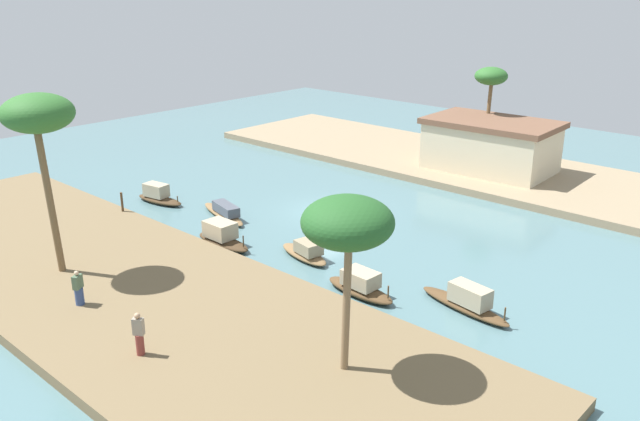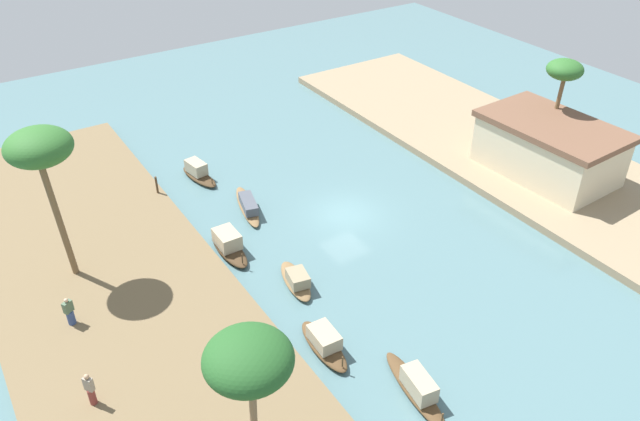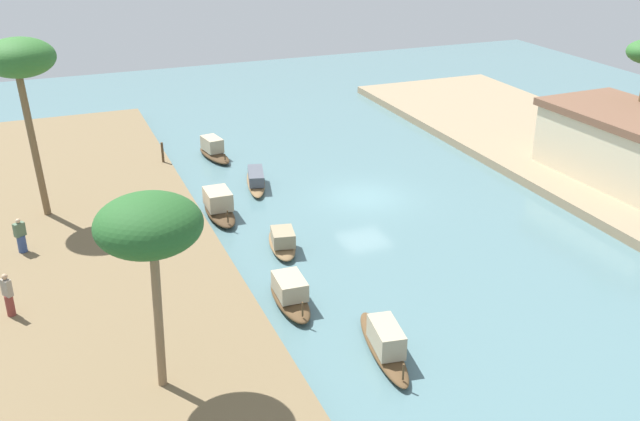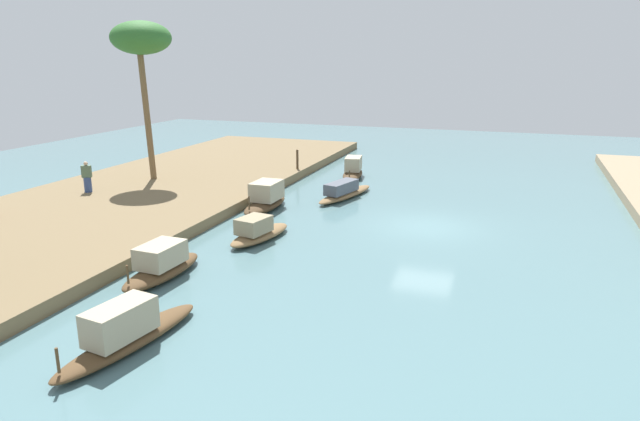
{
  "view_description": "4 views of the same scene",
  "coord_description": "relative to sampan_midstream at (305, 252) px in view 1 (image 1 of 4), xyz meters",
  "views": [
    {
      "loc": [
        25.49,
        -28.32,
        13.53
      ],
      "look_at": [
        1.13,
        -1.65,
        0.78
      ],
      "focal_mm": 37.3,
      "sensor_mm": 36.0,
      "label": 1
    },
    {
      "loc": [
        25.93,
        -18.59,
        21.51
      ],
      "look_at": [
        -0.3,
        -1.66,
        0.75
      ],
      "focal_mm": 35.22,
      "sensor_mm": 36.0,
      "label": 2
    },
    {
      "loc": [
        31.47,
        -15.1,
        14.55
      ],
      "look_at": [
        2.56,
        -3.54,
        0.86
      ],
      "focal_mm": 40.68,
      "sensor_mm": 36.0,
      "label": 3
    },
    {
      "loc": [
        23.52,
        3.43,
        7.05
      ],
      "look_at": [
        0.77,
        -4.51,
        0.52
      ],
      "focal_mm": 32.07,
      "sensor_mm": 36.0,
      "label": 4
    }
  ],
  "objects": [
    {
      "name": "sampan_with_red_awning",
      "position": [
        -12.98,
        0.15,
        0.08
      ],
      "size": [
        3.71,
        1.65,
        1.21
      ],
      "rotation": [
        0.0,
        0.0,
        0.16
      ],
      "color": "#47331E",
      "rests_on": "river_water"
    },
    {
      "name": "sampan_midstream",
      "position": [
        0.0,
        0.0,
        0.0
      ],
      "size": [
        3.62,
        1.75,
        1.02
      ],
      "rotation": [
        0.0,
        0.0,
        -0.19
      ],
      "color": "brown",
      "rests_on": "river_water"
    },
    {
      "name": "palm_tree_left_near",
      "position": [
        -6.73,
        -9.63,
        7.43
      ],
      "size": [
        3.14,
        3.14,
        8.34
      ],
      "color": "brown",
      "rests_on": "riverbank_left"
    },
    {
      "name": "sampan_upstream_small",
      "position": [
        -7.78,
        1.18,
        -0.02
      ],
      "size": [
        4.89,
        2.1,
        0.91
      ],
      "rotation": [
        0.0,
        0.0,
        -0.25
      ],
      "color": "brown",
      "rests_on": "river_water"
    },
    {
      "name": "sampan_open_hull",
      "position": [
        -4.5,
        -1.71,
        0.15
      ],
      "size": [
        3.77,
        1.24,
        1.32
      ],
      "rotation": [
        0.0,
        0.0,
        -0.01
      ],
      "color": "#47331E",
      "rests_on": "river_water"
    },
    {
      "name": "palm_tree_left_far",
      "position": [
        8.4,
        -6.77,
        5.52
      ],
      "size": [
        3.11,
        3.11,
        6.32
      ],
      "color": "#7F6647",
      "rests_on": "riverbank_left"
    },
    {
      "name": "person_on_near_bank",
      "position": [
        -2.93,
        -10.68,
        0.8
      ],
      "size": [
        0.5,
        0.52,
        1.54
      ],
      "rotation": [
        0.0,
        0.0,
        5.21
      ],
      "color": "#33477A",
      "rests_on": "riverbank_left"
    },
    {
      "name": "river_water",
      "position": [
        -4.06,
        5.95,
        -0.37
      ],
      "size": [
        68.06,
        68.06,
        0.0
      ],
      "primitive_type": "plane",
      "color": "slate",
      "rests_on": "ground"
    },
    {
      "name": "riverbank_right",
      "position": [
        -4.06,
        20.24,
        -0.13
      ],
      "size": [
        39.49,
        11.43,
        0.49
      ],
      "primitive_type": "cube",
      "color": "#937F60",
      "rests_on": "ground"
    },
    {
      "name": "sampan_foreground",
      "position": [
        4.61,
        -1.28,
        0.08
      ],
      "size": [
        3.73,
        1.33,
        1.17
      ],
      "rotation": [
        0.0,
        0.0,
        -0.05
      ],
      "color": "brown",
      "rests_on": "river_water"
    },
    {
      "name": "person_by_mooring",
      "position": [
        2.34,
        -11.18,
        0.91
      ],
      "size": [
        0.45,
        0.42,
        1.69
      ],
      "rotation": [
        0.0,
        0.0,
        3.72
      ],
      "color": "brown",
      "rests_on": "riverbank_left"
    },
    {
      "name": "riverbank_left",
      "position": [
        -4.06,
        -8.34,
        -0.13
      ],
      "size": [
        39.49,
        11.43,
        0.49
      ],
      "primitive_type": "cube",
      "color": "brown",
      "rests_on": "ground"
    },
    {
      "name": "sampan_downstream_large",
      "position": [
        8.92,
        0.61,
        0.09
      ],
      "size": [
        4.74,
        1.65,
        1.23
      ],
      "rotation": [
        0.0,
        0.0,
        -0.15
      ],
      "color": "brown",
      "rests_on": "river_water"
    },
    {
      "name": "riverside_building",
      "position": [
        -0.53,
        19.57,
        1.94
      ],
      "size": [
        9.12,
        5.97,
        3.59
      ],
      "rotation": [
        0.0,
        0.0,
        0.05
      ],
      "color": "beige",
      "rests_on": "riverbank_right"
    },
    {
      "name": "palm_tree_right_tall",
      "position": [
        -1.95,
        21.45,
        6.22
      ],
      "size": [
        2.35,
        2.35,
        6.94
      ],
      "color": "brown",
      "rests_on": "riverbank_right"
    },
    {
      "name": "mooring_post",
      "position": [
        -11.96,
        -3.02,
        0.7
      ],
      "size": [
        0.14,
        0.14,
        1.16
      ],
      "primitive_type": "cylinder",
      "color": "#4C3823",
      "rests_on": "riverbank_left"
    }
  ]
}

